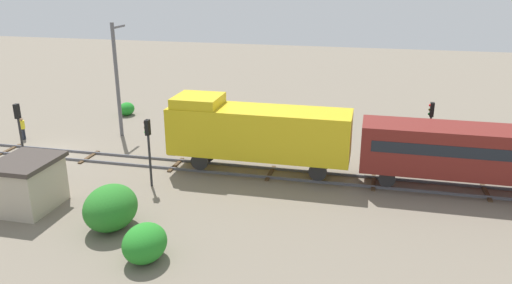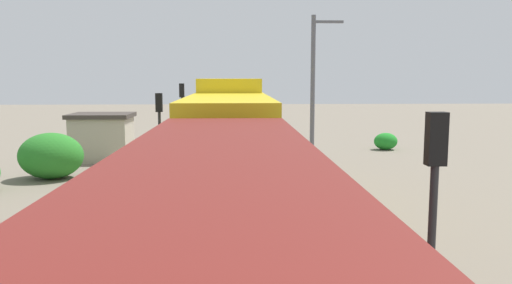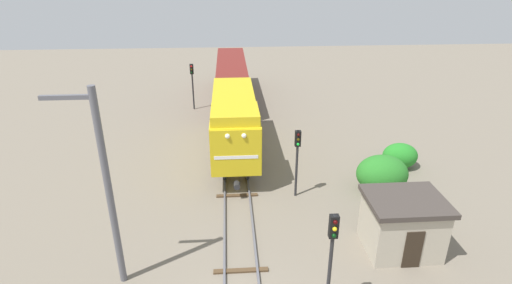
{
  "view_description": "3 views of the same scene",
  "coord_description": "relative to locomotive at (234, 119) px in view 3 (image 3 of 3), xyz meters",
  "views": [
    {
      "loc": [
        28.25,
        21.4,
        12.0
      ],
      "look_at": [
        -1.37,
        14.48,
        1.56
      ],
      "focal_mm": 35.0,
      "sensor_mm": 36.0,
      "label": 1
    },
    {
      "loc": [
        -0.23,
        33.41,
        4.82
      ],
      "look_at": [
        -1.19,
        10.96,
        1.9
      ],
      "focal_mm": 35.0,
      "sensor_mm": 36.0,
      "label": 2
    },
    {
      "loc": [
        -0.3,
        -10.58,
        12.23
      ],
      "look_at": [
        1.24,
        11.34,
        2.57
      ],
      "focal_mm": 28.0,
      "sensor_mm": 36.0,
      "label": 3
    }
  ],
  "objects": [
    {
      "name": "bush_near",
      "position": [
        8.54,
        -5.27,
        -1.67
      ],
      "size": [
        3.03,
        2.48,
        2.2
      ],
      "primitive_type": "ellipsoid",
      "color": "#287826",
      "rests_on": "ground"
    },
    {
      "name": "traffic_signal_far",
      "position": [
        -3.6,
        10.46,
        0.18
      ],
      "size": [
        0.32,
        0.34,
        4.25
      ],
      "color": "#262628",
      "rests_on": "ground"
    },
    {
      "name": "relay_hut",
      "position": [
        7.5,
        -10.59,
        -1.38
      ],
      "size": [
        3.5,
        2.9,
        2.74
      ],
      "color": "#B2A893",
      "rests_on": "ground"
    },
    {
      "name": "traffic_signal_near",
      "position": [
        3.2,
        -14.12,
        0.29
      ],
      "size": [
        0.32,
        0.34,
        4.43
      ],
      "color": "#262628",
      "rests_on": "ground"
    },
    {
      "name": "locomotive",
      "position": [
        0.0,
        0.0,
        0.0
      ],
      "size": [
        2.9,
        11.6,
        4.6
      ],
      "color": "gold",
      "rests_on": "railway_track"
    },
    {
      "name": "passenger_car_leading",
      "position": [
        0.0,
        13.34,
        -0.25
      ],
      "size": [
        2.84,
        14.0,
        3.66
      ],
      "color": "maroon",
      "rests_on": "railway_track"
    },
    {
      "name": "catenary_mast",
      "position": [
        -5.06,
        -11.79,
        1.74
      ],
      "size": [
        1.94,
        0.28,
        8.53
      ],
      "color": "#595960",
      "rests_on": "ground"
    },
    {
      "name": "traffic_signal_mid",
      "position": [
        3.4,
        -5.52,
        0.06
      ],
      "size": [
        0.32,
        0.34,
        4.07
      ],
      "color": "#262628",
      "rests_on": "ground"
    },
    {
      "name": "bush_far",
      "position": [
        10.84,
        -2.42,
        -1.94
      ],
      "size": [
        2.28,
        1.87,
        1.66
      ],
      "primitive_type": "ellipsoid",
      "color": "#258226",
      "rests_on": "ground"
    }
  ]
}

